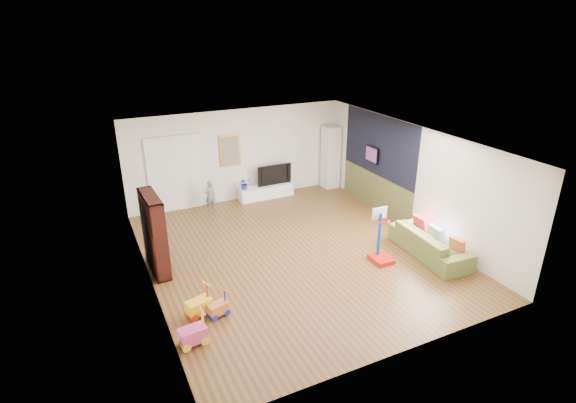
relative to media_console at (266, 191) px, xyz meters
name	(u,v)px	position (x,y,z in m)	size (l,w,h in m)	color
floor	(295,253)	(-0.74, -3.48, -0.20)	(6.50, 7.50, 0.00)	brown
ceiling	(296,140)	(-0.74, -3.48, 2.50)	(6.50, 7.50, 0.00)	white
wall_back	(238,156)	(-0.74, 0.27, 1.15)	(6.50, 0.00, 2.70)	silver
wall_front	(406,283)	(-0.74, -7.23, 1.15)	(6.50, 0.00, 2.70)	silver
wall_left	(146,227)	(-3.99, -3.48, 1.15)	(0.00, 7.50, 2.70)	white
wall_right	(411,178)	(2.51, -3.48, 1.15)	(0.00, 7.50, 2.70)	white
navy_accent	(379,145)	(2.49, -2.08, 1.65)	(0.01, 3.20, 1.70)	black
olive_wainscot	(375,192)	(2.49, -2.08, 0.30)	(0.01, 3.20, 1.00)	brown
doorway	(174,175)	(-2.64, 0.23, 0.85)	(1.45, 0.06, 2.10)	white
painting_back	(230,150)	(-0.99, 0.23, 1.35)	(0.62, 0.06, 0.92)	gold
artwork_right	(372,154)	(2.43, -1.88, 1.35)	(0.04, 0.56, 0.46)	#7F3F8C
media_console	(266,191)	(0.00, 0.00, 0.00)	(1.68, 0.42, 0.39)	white
tall_cabinet	(330,157)	(2.22, -0.02, 0.79)	(0.46, 0.46, 1.97)	silver
bookshelf	(154,234)	(-3.77, -2.83, 0.67)	(0.31, 1.19, 1.73)	black
sofa	(430,243)	(1.99, -4.91, 0.11)	(2.11, 0.82, 0.62)	#5B682C
basketball_hoop	(383,236)	(0.83, -4.65, 0.43)	(0.43, 0.52, 1.25)	red
ride_on_yellow	(198,301)	(-3.40, -4.82, 0.11)	(0.46, 0.28, 0.61)	yellow
ride_on_orange	(218,304)	(-3.09, -4.98, 0.05)	(0.37, 0.23, 0.50)	orange
ride_on_pink	(192,329)	(-3.70, -5.56, 0.11)	(0.46, 0.28, 0.61)	#E44288
child	(210,196)	(-1.80, -0.21, 0.24)	(0.32, 0.21, 0.88)	slate
tv	(273,174)	(0.27, 0.07, 0.51)	(1.07, 0.14, 0.62)	black
vase_plant	(245,184)	(-0.69, -0.03, 0.38)	(0.32, 0.28, 0.36)	navy
pillow_left	(457,245)	(2.21, -5.49, 0.29)	(0.09, 0.35, 0.35)	#C95430
pillow_center	(437,235)	(2.17, -4.90, 0.29)	(0.11, 0.41, 0.41)	white
pillow_right	(421,224)	(2.22, -4.29, 0.29)	(0.11, 0.41, 0.41)	#BA2732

